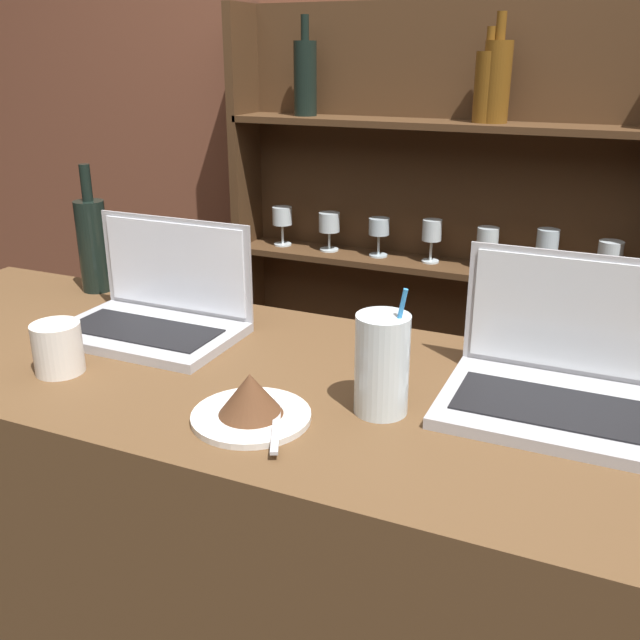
# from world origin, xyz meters

# --- Properties ---
(bar_counter) EXTENTS (1.82, 0.60, 1.06)m
(bar_counter) POSITION_xyz_m (0.00, 0.30, 0.53)
(bar_counter) COLOR brown
(bar_counter) RESTS_ON ground_plane
(back_wall) EXTENTS (7.00, 0.06, 2.70)m
(back_wall) POSITION_xyz_m (0.00, 1.56, 1.35)
(back_wall) COLOR brown
(back_wall) RESTS_ON ground_plane
(back_shelf) EXTENTS (1.32, 0.18, 1.71)m
(back_shelf) POSITION_xyz_m (-0.04, 1.48, 0.91)
(back_shelf) COLOR #472D19
(back_shelf) RESTS_ON ground_plane
(laptop_near) EXTENTS (0.34, 0.22, 0.21)m
(laptop_near) POSITION_xyz_m (-0.30, 0.39, 1.10)
(laptop_near) COLOR #ADADB2
(laptop_near) RESTS_ON bar_counter
(laptop_far) EXTENTS (0.32, 0.25, 0.22)m
(laptop_far) POSITION_xyz_m (0.45, 0.39, 1.10)
(laptop_far) COLOR #ADADB2
(laptop_far) RESTS_ON bar_counter
(cake_plate) EXTENTS (0.18, 0.18, 0.07)m
(cake_plate) POSITION_xyz_m (0.04, 0.15, 1.08)
(cake_plate) COLOR silver
(cake_plate) RESTS_ON bar_counter
(water_glass) EXTENTS (0.08, 0.08, 0.20)m
(water_glass) POSITION_xyz_m (0.21, 0.25, 1.13)
(water_glass) COLOR silver
(water_glass) RESTS_ON bar_counter
(wine_bottle_dark) EXTENTS (0.07, 0.07, 0.28)m
(wine_bottle_dark) POSITION_xyz_m (-0.58, 0.55, 1.16)
(wine_bottle_dark) COLOR black
(wine_bottle_dark) RESTS_ON bar_counter
(coffee_cup) EXTENTS (0.08, 0.08, 0.09)m
(coffee_cup) POSITION_xyz_m (-0.34, 0.17, 1.10)
(coffee_cup) COLOR silver
(coffee_cup) RESTS_ON bar_counter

